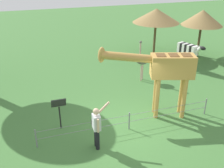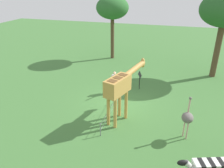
% 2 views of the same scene
% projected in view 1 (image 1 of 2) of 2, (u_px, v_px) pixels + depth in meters
% --- Properties ---
extents(ground_plane, '(60.00, 60.00, 0.00)m').
position_uv_depth(ground_plane, '(128.00, 128.00, 10.33)').
color(ground_plane, '#427538').
extents(giraffe, '(3.78, 1.65, 3.03)m').
position_uv_depth(giraffe, '(164.00, 69.00, 10.33)').
color(giraffe, '#C69347').
rests_on(giraffe, ground_plane).
extents(visitor, '(0.65, 0.58, 1.68)m').
position_uv_depth(visitor, '(97.00, 126.00, 8.87)').
color(visitor, black).
rests_on(visitor, ground_plane).
extents(zebra, '(0.88, 1.80, 1.66)m').
position_uv_depth(zebra, '(188.00, 51.00, 15.47)').
color(zebra, black).
rests_on(zebra, ground_plane).
extents(ostrich, '(0.70, 0.56, 2.25)m').
position_uv_depth(ostrich, '(142.00, 60.00, 13.98)').
color(ostrich, '#CC9E93').
rests_on(ostrich, ground_plane).
extents(shade_hut_far, '(2.71, 2.71, 3.13)m').
position_uv_depth(shade_hut_far, '(202.00, 18.00, 17.09)').
color(shade_hut_far, brown).
rests_on(shade_hut_far, ground_plane).
extents(shade_hut_aside, '(3.13, 3.13, 3.17)m').
position_uv_depth(shade_hut_aside, '(156.00, 16.00, 17.33)').
color(shade_hut_aside, brown).
rests_on(shade_hut_aside, ground_plane).
extents(info_sign, '(0.56, 0.21, 1.32)m').
position_uv_depth(info_sign, '(59.00, 107.00, 9.91)').
color(info_sign, black).
rests_on(info_sign, ground_plane).
extents(wire_fence, '(7.05, 0.05, 0.75)m').
position_uv_depth(wire_fence, '(129.00, 120.00, 10.08)').
color(wire_fence, slate).
rests_on(wire_fence, ground_plane).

